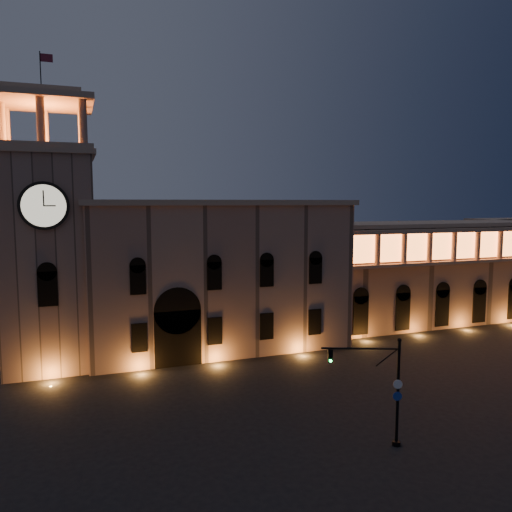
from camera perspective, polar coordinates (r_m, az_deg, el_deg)
name	(u,v)px	position (r m, az deg, el deg)	size (l,w,h in m)	color
ground	(314,416)	(42.97, 6.65, -17.66)	(160.00, 160.00, 0.00)	black
government_building	(217,274)	(59.75, -4.50, -2.10)	(30.80, 12.80, 17.60)	#916F5F
clock_tower	(48,249)	(56.34, -22.64, 0.76)	(9.80, 9.80, 32.40)	#916F5F
colonnade_wing	(438,271)	(77.84, 20.05, -1.61)	(40.60, 11.50, 14.50)	#8C6959
traffic_light	(384,389)	(37.62, 14.43, -14.54)	(5.39, 2.41, 7.90)	black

